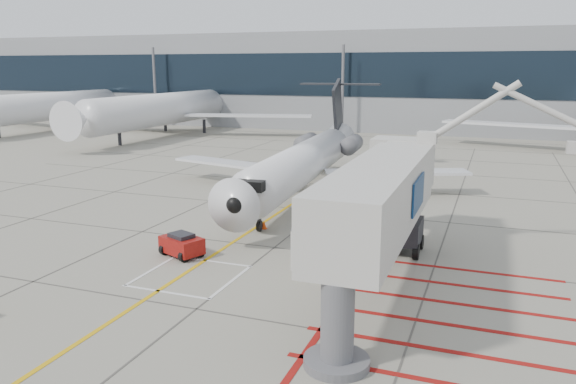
% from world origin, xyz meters
% --- Properties ---
extents(ground_plane, '(260.00, 260.00, 0.00)m').
position_xyz_m(ground_plane, '(0.00, 0.00, 0.00)').
color(ground_plane, gray).
rests_on(ground_plane, ground).
extents(regional_jet, '(25.71, 31.46, 7.84)m').
position_xyz_m(regional_jet, '(-2.37, 13.44, 3.92)').
color(regional_jet, white).
rests_on(regional_jet, ground_plane).
extents(jet_bridge, '(8.52, 17.84, 7.12)m').
position_xyz_m(jet_bridge, '(6.12, -0.06, 3.56)').
color(jet_bridge, beige).
rests_on(jet_bridge, ground_plane).
extents(pushback_tug, '(2.40, 1.97, 1.21)m').
position_xyz_m(pushback_tug, '(-3.75, 1.22, 0.60)').
color(pushback_tug, maroon).
rests_on(pushback_tug, ground_plane).
extents(baggage_cart, '(2.29, 1.62, 1.34)m').
position_xyz_m(baggage_cart, '(3.63, 5.29, 0.67)').
color(baggage_cart, '#55555A').
rests_on(baggage_cart, ground_plane).
extents(ground_power_unit, '(2.64, 1.71, 1.97)m').
position_xyz_m(ground_power_unit, '(3.27, 1.71, 0.99)').
color(ground_power_unit, silver).
rests_on(ground_power_unit, ground_plane).
extents(cone_nose, '(0.34, 0.34, 0.47)m').
position_xyz_m(cone_nose, '(-1.84, 6.97, 0.24)').
color(cone_nose, '#EF420C').
rests_on(cone_nose, ground_plane).
extents(cone_side, '(0.34, 0.34, 0.47)m').
position_xyz_m(cone_side, '(3.01, 7.41, 0.23)').
color(cone_side, '#F9440D').
rests_on(cone_side, ground_plane).
extents(terminal_building, '(180.00, 28.00, 14.00)m').
position_xyz_m(terminal_building, '(10.00, 70.00, 7.00)').
color(terminal_building, gray).
rests_on(terminal_building, ground_plane).
extents(terminal_glass_band, '(180.00, 0.10, 6.00)m').
position_xyz_m(terminal_glass_band, '(10.00, 55.95, 8.00)').
color(terminal_glass_band, black).
rests_on(terminal_glass_band, ground_plane).
extents(bg_aircraft_a, '(36.59, 40.66, 12.20)m').
position_xyz_m(bg_aircraft_a, '(-50.78, 46.00, 6.10)').
color(bg_aircraft_a, silver).
rests_on(bg_aircraft_a, ground_plane).
extents(bg_aircraft_b, '(37.93, 42.14, 12.64)m').
position_xyz_m(bg_aircraft_b, '(-31.47, 46.00, 6.32)').
color(bg_aircraft_b, silver).
rests_on(bg_aircraft_b, ground_plane).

